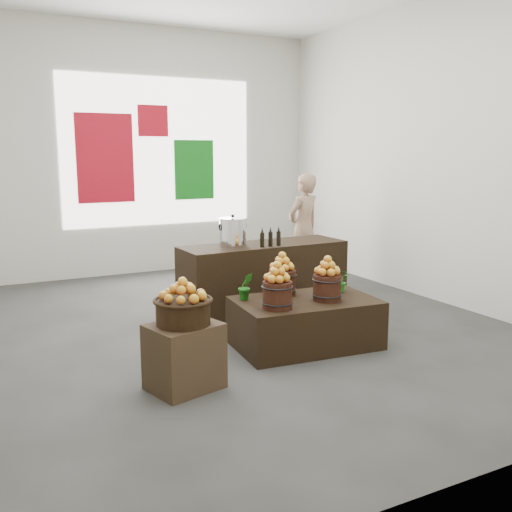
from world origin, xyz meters
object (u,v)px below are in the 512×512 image
wicker_basket (183,312)px  shopper (303,228)px  display_table (305,323)px  stock_pot_left (233,233)px  crate (184,356)px  counter (264,278)px

wicker_basket → shopper: bearing=44.6°
display_table → stock_pot_left: size_ratio=4.40×
wicker_basket → shopper: size_ratio=0.27×
crate → display_table: crate is taller
crate → display_table: 1.56m
crate → display_table: bearing=16.9°
counter → stock_pot_left: (-0.43, -0.01, 0.60)m
crate → shopper: size_ratio=0.34×
display_table → stock_pot_left: (-0.19, 1.37, 0.78)m
display_table → counter: size_ratio=0.68×
crate → stock_pot_left: bearing=54.4°
display_table → shopper: size_ratio=0.86×
display_table → shopper: (1.57, 2.58, 0.59)m
counter → wicker_basket: bearing=-135.4°
stock_pot_left → display_table: bearing=-82.1°
crate → counter: bearing=46.5°
crate → wicker_basket: 0.39m
crate → counter: counter is taller
wicker_basket → shopper: shopper is taller
wicker_basket → counter: size_ratio=0.22×
shopper → display_table: bearing=41.4°
crate → shopper: (3.07, 3.03, 0.55)m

